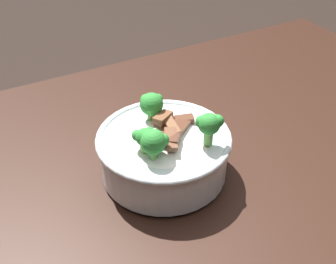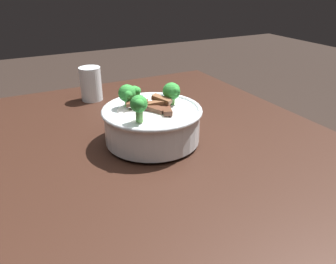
# 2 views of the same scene
# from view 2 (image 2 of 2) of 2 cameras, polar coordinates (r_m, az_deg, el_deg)

# --- Properties ---
(dining_table) EXTENTS (1.34, 0.90, 0.79)m
(dining_table) POSITION_cam_2_polar(r_m,az_deg,el_deg) (0.82, 2.80, -12.50)
(dining_table) COLOR black
(dining_table) RESTS_ON ground
(rice_bowl) EXTENTS (0.25, 0.25, 0.15)m
(rice_bowl) POSITION_cam_2_polar(r_m,az_deg,el_deg) (0.82, -2.80, 2.12)
(rice_bowl) COLOR silver
(rice_bowl) RESTS_ON dining_table
(drinking_glass) EXTENTS (0.07, 0.07, 0.11)m
(drinking_glass) POSITION_cam_2_polar(r_m,az_deg,el_deg) (1.15, -13.15, 7.76)
(drinking_glass) COLOR white
(drinking_glass) RESTS_ON dining_table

